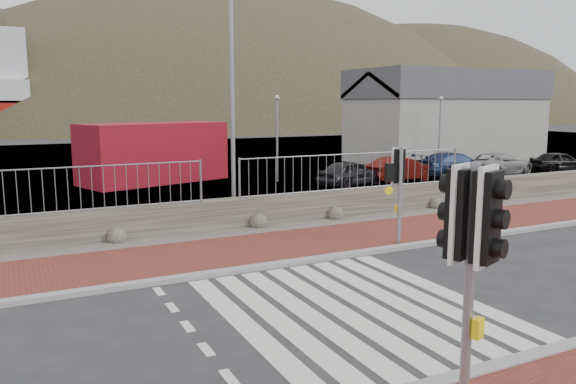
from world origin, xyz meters
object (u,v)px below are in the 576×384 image
shipping_container (154,153)px  traffic_signal_far (399,174)px  streetlight (236,81)px  car_d (498,164)px  car_a (350,173)px  car_c (454,165)px  traffic_signal_near (472,237)px  car_b (401,169)px  car_e (559,161)px

shipping_container → traffic_signal_far: bearing=-97.4°
streetlight → car_d: 17.47m
car_a → car_d: (8.87, -0.39, 0.01)m
car_a → car_c: 6.37m
traffic_signal_near → car_a: size_ratio=0.90×
shipping_container → car_d: shipping_container is taller
traffic_signal_near → car_b: 21.04m
traffic_signal_far → car_b: (7.91, 10.04, -1.33)m
traffic_signal_near → traffic_signal_far: bearing=36.6°
car_d → car_a: bearing=77.0°
traffic_signal_far → car_e: (18.21, 9.31, -1.37)m
car_d → traffic_signal_far: bearing=114.2°
traffic_signal_near → car_e: bearing=14.3°
streetlight → car_d: size_ratio=1.83×
car_c → car_e: size_ratio=1.35×
car_d → streetlight: bearing=95.5°
shipping_container → car_c: 15.03m
shipping_container → car_d: size_ratio=1.57×
traffic_signal_far → shipping_container: shipping_container is taller
streetlight → car_b: size_ratio=2.19×
traffic_signal_near → car_b: bearing=32.8°
traffic_signal_far → shipping_container: (-2.87, 15.16, -0.51)m
streetlight → shipping_container: (-0.23, 10.37, -3.00)m
car_d → car_e: 4.48m
car_c → car_d: bearing=-103.1°
streetlight → car_e: 21.68m
streetlight → traffic_signal_far: bearing=-62.7°
traffic_signal_near → car_d: size_ratio=0.72×
car_a → streetlight: bearing=108.5°
streetlight → car_a: (7.52, 5.10, -3.83)m
car_c → car_d: 2.56m
shipping_container → car_e: size_ratio=2.10×
car_b → car_e: size_ratio=1.11×
traffic_signal_far → shipping_container: bearing=-70.1°
streetlight → car_b: (10.55, 5.25, -3.82)m
traffic_signal_far → car_c: (11.24, 10.05, -1.29)m
traffic_signal_near → car_c: (15.59, 17.02, -1.60)m
car_c → car_e: bearing=-97.0°
traffic_signal_far → car_e: size_ratio=0.82×
traffic_signal_near → car_c: 23.14m
shipping_container → car_a: size_ratio=1.97×
traffic_signal_far → car_c: traffic_signal_far is taller
shipping_container → car_c: shipping_container is taller
shipping_container → car_b: (10.77, -5.12, -0.82)m
traffic_signal_near → shipping_container: (1.48, 22.14, -0.82)m
traffic_signal_near → streetlight: size_ratio=0.40×
car_c → traffic_signal_far: bearing=130.9°
traffic_signal_near → car_a: bearing=39.8°
car_a → car_e: (13.34, -0.59, -0.03)m
streetlight → car_a: 9.86m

